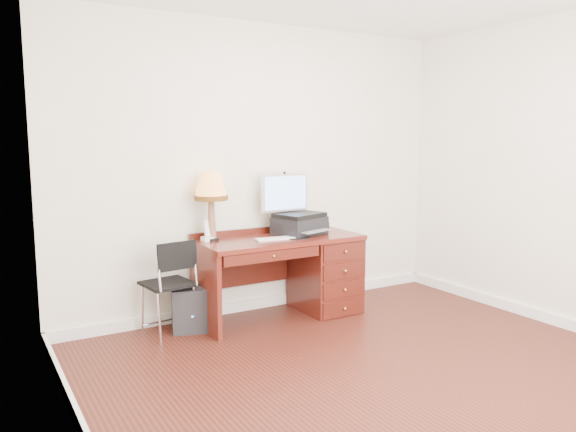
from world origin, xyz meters
TOP-DOWN VIEW (x-y plane):
  - ground at (0.00, 0.00)m, footprint 4.00×4.00m
  - room_shell at (0.00, 0.63)m, footprint 4.00×4.00m
  - desk at (0.32, 1.40)m, footprint 1.50×0.67m
  - monitor at (0.16, 1.57)m, footprint 0.49×0.16m
  - keyboard at (-0.08, 1.32)m, footprint 0.38×0.15m
  - mouse_pad at (0.13, 1.29)m, footprint 0.23×0.23m
  - printer at (0.25, 1.46)m, footprint 0.53×0.46m
  - leg_lamp at (-0.59, 1.56)m, footprint 0.29×0.29m
  - phone at (-0.64, 1.56)m, footprint 0.09×0.09m
  - pen_cup at (0.43, 1.61)m, footprint 0.08×0.08m
  - chair at (-1.02, 1.44)m, footprint 0.43×0.43m
  - equipment_box at (-0.82, 1.50)m, footprint 0.40×0.40m

SIDE VIEW (x-z plane):
  - ground at x=0.00m, z-range 0.00..0.00m
  - room_shell at x=0.00m, z-range -1.95..2.05m
  - equipment_box at x=-0.82m, z-range 0.00..0.38m
  - desk at x=0.32m, z-range 0.04..0.79m
  - chair at x=-1.02m, z-range 0.09..0.90m
  - keyboard at x=-0.08m, z-range 0.75..0.76m
  - mouse_pad at x=0.13m, z-range 0.74..0.79m
  - pen_cup at x=0.43m, z-range 0.75..0.85m
  - phone at x=-0.64m, z-range 0.71..0.89m
  - printer at x=0.25m, z-range 0.75..0.95m
  - monitor at x=0.16m, z-range 0.82..1.38m
  - leg_lamp at x=-0.59m, z-range 0.89..1.49m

